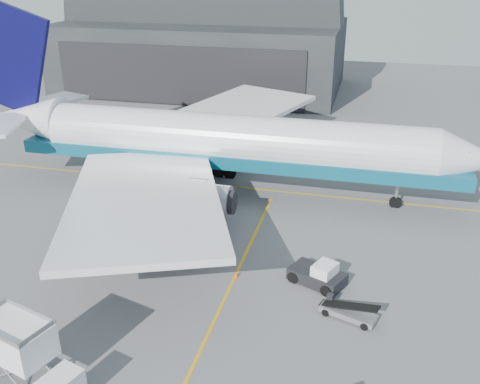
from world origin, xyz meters
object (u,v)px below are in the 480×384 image
(airliner, at_px, (214,141))
(catering_truck, at_px, (25,359))
(pushback_tug, at_px, (319,275))
(belt_loader_b, at_px, (348,312))

(airliner, xyz_separation_m, catering_truck, (-2.15, -30.26, -3.15))
(catering_truck, distance_m, pushback_tug, 21.07)
(airliner, relative_size, belt_loader_b, 13.07)
(airliner, height_order, catering_truck, airliner)
(airliner, xyz_separation_m, belt_loader_b, (15.13, -19.14, -4.88))
(pushback_tug, height_order, belt_loader_b, pushback_tug)
(pushback_tug, relative_size, belt_loader_b, 1.12)
(pushback_tug, distance_m, belt_loader_b, 4.48)
(catering_truck, xyz_separation_m, pushback_tug, (14.84, 14.87, -1.50))
(airliner, bearing_deg, belt_loader_b, -51.67)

